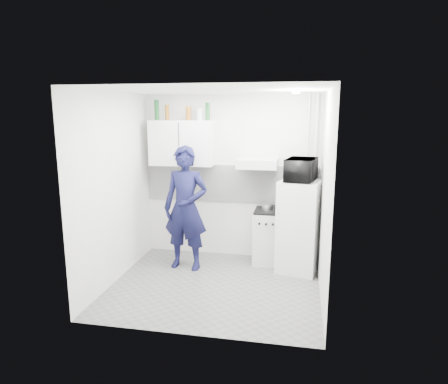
# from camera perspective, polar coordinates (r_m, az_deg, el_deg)

# --- Properties ---
(floor) EXTENTS (2.80, 2.80, 0.00)m
(floor) POSITION_cam_1_polar(r_m,az_deg,el_deg) (5.61, -1.30, -13.21)
(floor) COLOR #5F5F5D
(floor) RESTS_ON ground
(ceiling) EXTENTS (2.80, 2.80, 0.00)m
(ceiling) POSITION_cam_1_polar(r_m,az_deg,el_deg) (5.10, -1.43, 14.39)
(ceiling) COLOR white
(ceiling) RESTS_ON wall_back
(wall_back) EXTENTS (2.80, 0.00, 2.80)m
(wall_back) POSITION_cam_1_polar(r_m,az_deg,el_deg) (6.40, 1.01, 2.14)
(wall_back) COLOR beige
(wall_back) RESTS_ON floor
(wall_left) EXTENTS (0.00, 2.60, 2.60)m
(wall_left) POSITION_cam_1_polar(r_m,az_deg,el_deg) (5.66, -15.36, 0.46)
(wall_left) COLOR beige
(wall_left) RESTS_ON floor
(wall_right) EXTENTS (0.00, 2.60, 2.60)m
(wall_right) POSITION_cam_1_polar(r_m,az_deg,el_deg) (5.09, 14.23, -0.68)
(wall_right) COLOR beige
(wall_right) RESTS_ON floor
(person) EXTENTS (0.71, 0.50, 1.85)m
(person) POSITION_cam_1_polar(r_m,az_deg,el_deg) (5.95, -5.49, -2.32)
(person) COLOR black
(person) RESTS_ON floor
(stove) EXTENTS (0.51, 0.51, 0.82)m
(stove) POSITION_cam_1_polar(r_m,az_deg,el_deg) (6.29, 6.64, -6.45)
(stove) COLOR beige
(stove) RESTS_ON floor
(fridge) EXTENTS (0.67, 0.67, 1.36)m
(fridge) POSITION_cam_1_polar(r_m,az_deg,el_deg) (5.97, 10.66, -4.86)
(fridge) COLOR white
(fridge) RESTS_ON floor
(stove_top) EXTENTS (0.49, 0.49, 0.03)m
(stove_top) POSITION_cam_1_polar(r_m,az_deg,el_deg) (6.17, 6.73, -2.69)
(stove_top) COLOR black
(stove_top) RESTS_ON stove
(saucepan) EXTENTS (0.15, 0.15, 0.09)m
(saucepan) POSITION_cam_1_polar(r_m,az_deg,el_deg) (6.17, 6.18, -2.13)
(saucepan) COLOR silver
(saucepan) RESTS_ON stove_top
(microwave) EXTENTS (0.64, 0.49, 0.32)m
(microwave) POSITION_cam_1_polar(r_m,az_deg,el_deg) (5.79, 10.97, 3.15)
(microwave) COLOR black
(microwave) RESTS_ON fridge
(bottle_a) EXTENTS (0.07, 0.07, 0.31)m
(bottle_a) POSITION_cam_1_polar(r_m,az_deg,el_deg) (6.45, -9.59, 11.48)
(bottle_a) COLOR #144C1E
(bottle_a) RESTS_ON upper_cabinet
(bottle_b) EXTENTS (0.06, 0.06, 0.24)m
(bottle_b) POSITION_cam_1_polar(r_m,az_deg,el_deg) (6.39, -8.13, 11.18)
(bottle_b) COLOR brown
(bottle_b) RESTS_ON upper_cabinet
(canister_a) EXTENTS (0.09, 0.09, 0.21)m
(canister_a) POSITION_cam_1_polar(r_m,az_deg,el_deg) (6.29, -5.11, 11.14)
(canister_a) COLOR brown
(canister_a) RESTS_ON upper_cabinet
(canister_b) EXTENTS (0.09, 0.09, 0.18)m
(canister_b) POSITION_cam_1_polar(r_m,az_deg,el_deg) (6.24, -3.48, 10.99)
(canister_b) COLOR #B2B7BC
(canister_b) RESTS_ON upper_cabinet
(bottle_e) EXTENTS (0.07, 0.07, 0.27)m
(bottle_e) POSITION_cam_1_polar(r_m,az_deg,el_deg) (6.21, -2.35, 11.43)
(bottle_e) COLOR #144C1E
(bottle_e) RESTS_ON upper_cabinet
(upper_cabinet) EXTENTS (1.00, 0.35, 0.70)m
(upper_cabinet) POSITION_cam_1_polar(r_m,az_deg,el_deg) (6.34, -5.99, 6.99)
(upper_cabinet) COLOR white
(upper_cabinet) RESTS_ON wall_back
(range_hood) EXTENTS (0.60, 0.50, 0.14)m
(range_hood) POSITION_cam_1_polar(r_m,az_deg,el_deg) (6.06, 4.82, 4.14)
(range_hood) COLOR beige
(range_hood) RESTS_ON wall_back
(backsplash) EXTENTS (2.74, 0.03, 0.60)m
(backsplash) POSITION_cam_1_polar(r_m,az_deg,el_deg) (6.41, 0.99, 1.23)
(backsplash) COLOR white
(backsplash) RESTS_ON wall_back
(pipe_a) EXTENTS (0.05, 0.05, 2.60)m
(pipe_a) POSITION_cam_1_polar(r_m,az_deg,el_deg) (6.23, 12.74, 1.60)
(pipe_a) COLOR beige
(pipe_a) RESTS_ON floor
(pipe_b) EXTENTS (0.04, 0.04, 2.60)m
(pipe_b) POSITION_cam_1_polar(r_m,az_deg,el_deg) (6.23, 11.64, 1.64)
(pipe_b) COLOR beige
(pipe_b) RESTS_ON floor
(ceiling_spot_fixture) EXTENTS (0.10, 0.10, 0.02)m
(ceiling_spot_fixture) POSITION_cam_1_polar(r_m,az_deg,el_deg) (5.18, 10.27, 13.83)
(ceiling_spot_fixture) COLOR white
(ceiling_spot_fixture) RESTS_ON ceiling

